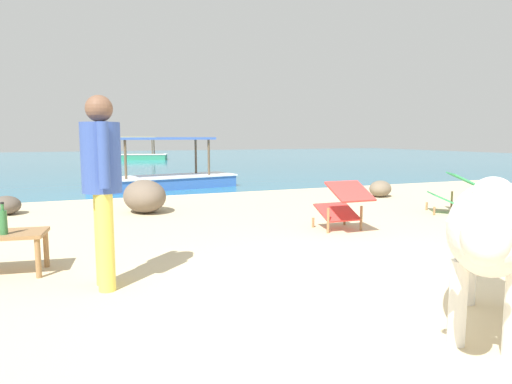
# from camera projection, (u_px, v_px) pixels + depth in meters

# --- Properties ---
(sand_beach) EXTENTS (18.00, 14.00, 0.04)m
(sand_beach) POSITION_uv_depth(u_px,v_px,m) (391.00, 300.00, 3.63)
(sand_beach) COLOR #CCB78E
(sand_beach) RESTS_ON ground
(water_surface) EXTENTS (60.00, 36.00, 0.03)m
(water_surface) POSITION_uv_depth(u_px,v_px,m) (116.00, 162.00, 23.80)
(water_surface) COLOR teal
(water_surface) RESTS_ON ground
(cow) EXTENTS (1.68, 1.43, 1.04)m
(cow) POSITION_uv_depth(u_px,v_px,m) (492.00, 228.00, 2.95)
(cow) COLOR silver
(cow) RESTS_ON sand_beach
(low_bench_table) EXTENTS (0.82, 0.55, 0.40)m
(low_bench_table) POSITION_uv_depth(u_px,v_px,m) (2.00, 239.00, 4.19)
(low_bench_table) COLOR olive
(low_bench_table) RESTS_ON sand_beach
(bottle) EXTENTS (0.07, 0.07, 0.30)m
(bottle) POSITION_uv_depth(u_px,v_px,m) (3.00, 222.00, 4.09)
(bottle) COLOR #2D6B38
(bottle) RESTS_ON low_bench_table
(deck_chair_near) EXTENTS (0.56, 0.78, 0.68)m
(deck_chair_near) POSITION_uv_depth(u_px,v_px,m) (343.00, 203.00, 6.14)
(deck_chair_near) COLOR olive
(deck_chair_near) RESTS_ON sand_beach
(deck_chair_far) EXTENTS (0.93, 0.85, 0.68)m
(deck_chair_far) POSITION_uv_depth(u_px,v_px,m) (454.00, 190.00, 7.58)
(deck_chair_far) COLOR olive
(deck_chair_far) RESTS_ON sand_beach
(person_standing) EXTENTS (0.32, 0.51, 1.62)m
(person_standing) POSITION_uv_depth(u_px,v_px,m) (102.00, 177.00, 3.76)
(person_standing) COLOR #DBC64C
(person_standing) RESTS_ON sand_beach
(shore_rock_large) EXTENTS (0.55, 0.60, 0.31)m
(shore_rock_large) POSITION_uv_depth(u_px,v_px,m) (6.00, 205.00, 7.48)
(shore_rock_large) COLOR brown
(shore_rock_large) RESTS_ON sand_beach
(shore_rock_medium) EXTENTS (0.82, 1.01, 0.56)m
(shore_rock_medium) POSITION_uv_depth(u_px,v_px,m) (145.00, 196.00, 7.66)
(shore_rock_medium) COLOR #6B5B4C
(shore_rock_medium) RESTS_ON sand_beach
(shore_rock_small) EXTENTS (0.76, 0.74, 0.35)m
(shore_rock_small) POSITION_uv_depth(u_px,v_px,m) (380.00, 189.00, 9.69)
(shore_rock_small) COLOR #756651
(shore_rock_small) RESTS_ON sand_beach
(boat_green) EXTENTS (3.85, 2.22, 1.29)m
(boat_green) POSITION_uv_depth(u_px,v_px,m) (134.00, 155.00, 25.67)
(boat_green) COLOR #338E66
(boat_green) RESTS_ON water_surface
(boat_blue) EXTENTS (3.82, 1.80, 1.29)m
(boat_blue) POSITION_uv_depth(u_px,v_px,m) (164.00, 178.00, 11.45)
(boat_blue) COLOR #3866B7
(boat_blue) RESTS_ON water_surface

